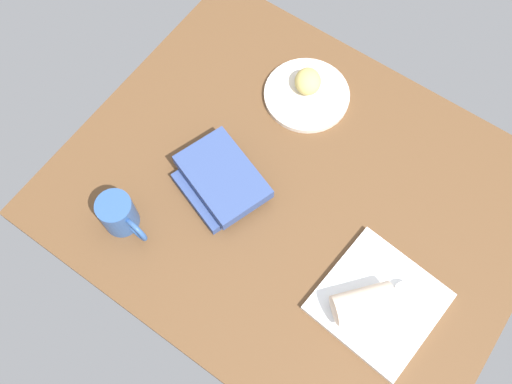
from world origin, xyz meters
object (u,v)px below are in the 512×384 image
Objects in this scene: breakfast_wrap at (363,303)px; book_stack at (221,181)px; round_plate at (307,95)px; scone_pastry at (308,81)px; coffee_mug at (119,215)px; square_plate at (379,302)px; sauce_cup at (404,293)px.

breakfast_wrap reaches higher than book_stack.
scone_pastry is at bearing 122.71° from round_plate.
scone_pastry is 57.87cm from coffee_mug.
scone_pastry is 0.31× the size of square_plate.
coffee_mug reaches higher than round_plate.
book_stack reaches higher than round_plate.
round_plate is at bearing 175.23° from breakfast_wrap.
coffee_mug reaches higher than sauce_cup.
round_plate is at bearing 139.69° from square_plate.
breakfast_wrap is 0.97× the size of coffee_mug.
coffee_mug is at bearing -105.08° from scone_pastry.
round_plate is 1.70× the size of breakfast_wrap.
scone_pastry is (-1.04, 1.61, 3.33)cm from round_plate.
sauce_cup is 66.13cm from coffee_mug.
square_plate is 5.88cm from sauce_cup.
sauce_cup is (3.49, 4.29, 2.00)cm from square_plate.
square_plate is 6.02cm from breakfast_wrap.
round_plate is 56.26cm from breakfast_wrap.
round_plate is 1.65× the size of coffee_mug.
sauce_cup is at bearing 90.91° from breakfast_wrap.
round_plate is 56.76cm from coffee_mug.
scone_pastry is 0.31× the size of book_stack.
breakfast_wrap is at bearing -45.24° from scone_pastry.
sauce_cup is at bearing -35.37° from scone_pastry.
coffee_mug is at bearing -125.21° from breakfast_wrap.
scone_pastry is 57.77cm from square_plate.
square_plate is 0.98× the size of book_stack.
book_stack is 24.86cm from coffee_mug.
book_stack is (-1.74, -34.98, -1.04)cm from scone_pastry.
square_plate reaches higher than round_plate.
scone_pastry is 35.03cm from book_stack.
coffee_mug reaches higher than scone_pastry.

